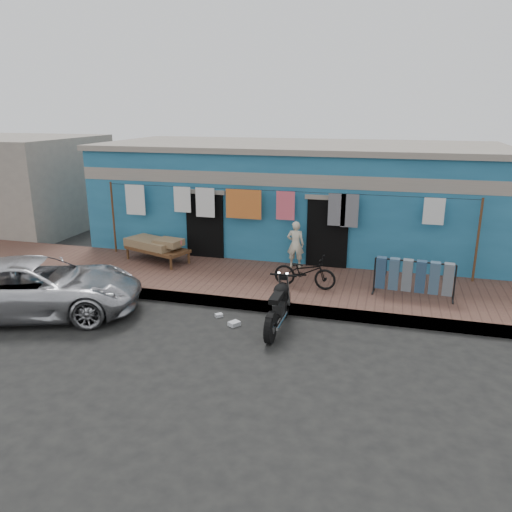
{
  "coord_description": "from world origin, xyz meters",
  "views": [
    {
      "loc": [
        2.92,
        -8.54,
        4.4
      ],
      "look_at": [
        0.0,
        2.0,
        1.15
      ],
      "focal_mm": 35.0,
      "sensor_mm": 36.0,
      "label": 1
    }
  ],
  "objects_px": {
    "motorcycle": "(278,305)",
    "seated_person": "(295,244)",
    "charpoy": "(157,250)",
    "car": "(36,286)",
    "bicycle": "(305,268)",
    "jeans_rack": "(414,278)"
  },
  "relations": [
    {
      "from": "seated_person",
      "to": "motorcycle",
      "type": "relative_size",
      "value": 0.78
    },
    {
      "from": "motorcycle",
      "to": "charpoy",
      "type": "distance_m",
      "value": 5.12
    },
    {
      "from": "car",
      "to": "seated_person",
      "type": "height_order",
      "value": "seated_person"
    },
    {
      "from": "car",
      "to": "charpoy",
      "type": "distance_m",
      "value": 3.79
    },
    {
      "from": "car",
      "to": "charpoy",
      "type": "relative_size",
      "value": 2.15
    },
    {
      "from": "bicycle",
      "to": "jeans_rack",
      "type": "height_order",
      "value": "bicycle"
    },
    {
      "from": "seated_person",
      "to": "car",
      "type": "bearing_deg",
      "value": 34.91
    },
    {
      "from": "charpoy",
      "to": "bicycle",
      "type": "bearing_deg",
      "value": -13.11
    },
    {
      "from": "seated_person",
      "to": "jeans_rack",
      "type": "relative_size",
      "value": 0.68
    },
    {
      "from": "jeans_rack",
      "to": "charpoy",
      "type": "bearing_deg",
      "value": 172.18
    },
    {
      "from": "car",
      "to": "jeans_rack",
      "type": "height_order",
      "value": "car"
    },
    {
      "from": "bicycle",
      "to": "jeans_rack",
      "type": "bearing_deg",
      "value": -84.23
    },
    {
      "from": "car",
      "to": "motorcycle",
      "type": "height_order",
      "value": "car"
    },
    {
      "from": "seated_person",
      "to": "bicycle",
      "type": "relative_size",
      "value": 0.85
    },
    {
      "from": "car",
      "to": "bicycle",
      "type": "distance_m",
      "value": 6.08
    },
    {
      "from": "seated_person",
      "to": "motorcycle",
      "type": "bearing_deg",
      "value": 90.74
    },
    {
      "from": "car",
      "to": "jeans_rack",
      "type": "bearing_deg",
      "value": -91.85
    },
    {
      "from": "seated_person",
      "to": "charpoy",
      "type": "height_order",
      "value": "seated_person"
    },
    {
      "from": "seated_person",
      "to": "charpoy",
      "type": "distance_m",
      "value": 3.89
    },
    {
      "from": "car",
      "to": "motorcycle",
      "type": "distance_m",
      "value": 5.34
    },
    {
      "from": "motorcycle",
      "to": "seated_person",
      "type": "bearing_deg",
      "value": 95.44
    },
    {
      "from": "bicycle",
      "to": "charpoy",
      "type": "height_order",
      "value": "bicycle"
    }
  ]
}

